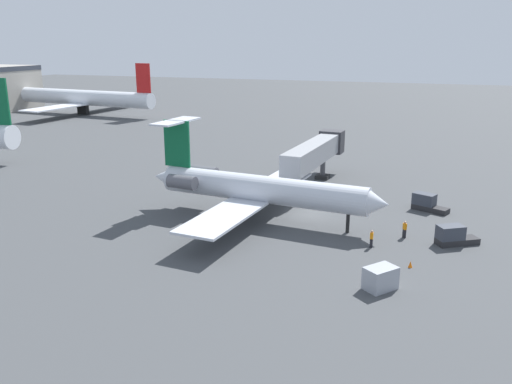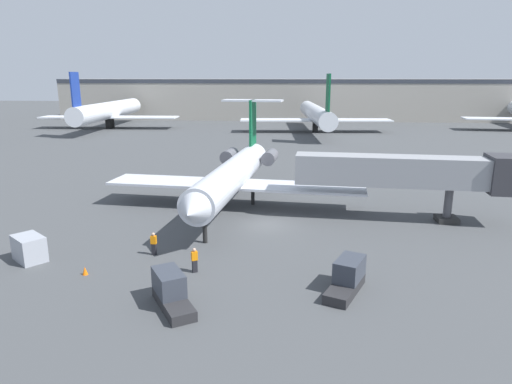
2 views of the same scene
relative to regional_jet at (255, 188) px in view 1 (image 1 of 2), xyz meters
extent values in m
cube|color=#424447|center=(3.59, -5.14, -3.49)|extent=(400.00, 400.00, 0.10)
cylinder|color=silver|center=(-0.07, -0.78, -0.05)|extent=(4.98, 22.88, 2.88)
cone|color=silver|center=(-1.21, -12.88, -0.05)|extent=(2.93, 2.45, 2.74)
cone|color=silver|center=(1.07, 11.42, -0.05)|extent=(2.68, 2.82, 2.45)
cube|color=silver|center=(6.74, -0.41, -1.19)|extent=(12.12, 5.48, 0.24)
cube|color=silver|center=(-6.70, 0.84, -1.19)|extent=(12.12, 5.48, 0.24)
cylinder|color=#595960|center=(3.04, 7.32, 0.35)|extent=(1.79, 3.33, 1.50)
cylinder|color=#595960|center=(-1.62, 7.76, 0.35)|extent=(1.79, 3.33, 1.50)
cube|color=#0C5933|center=(0.89, 9.53, 3.98)|extent=(0.54, 3.21, 5.17)
cube|color=silver|center=(0.89, 9.53, 6.47)|extent=(6.99, 3.02, 0.20)
cylinder|color=black|center=(-0.95, -10.10, -2.46)|extent=(0.36, 0.36, 1.95)
cylinder|color=black|center=(1.71, 1.06, -2.46)|extent=(0.36, 0.36, 1.95)
cylinder|color=black|center=(-1.48, 1.36, -2.46)|extent=(0.36, 0.36, 1.95)
cube|color=gray|center=(14.94, -2.73, 1.04)|extent=(18.10, 3.93, 2.60)
cube|color=#333338|center=(23.49, -3.37, 1.04)|extent=(2.63, 3.37, 3.20)
cylinder|color=#4C4C51|center=(19.42, -3.06, -1.85)|extent=(0.70, 0.70, 3.18)
cube|color=#262626|center=(19.42, -3.06, -3.19)|extent=(1.80, 1.80, 0.50)
cube|color=black|center=(-4.14, -12.85, -3.02)|extent=(0.32, 0.25, 0.85)
cube|color=orange|center=(-4.14, -12.85, -2.29)|extent=(0.40, 0.27, 0.60)
sphere|color=tan|center=(-4.14, -12.85, -1.87)|extent=(0.24, 0.24, 0.24)
cube|color=black|center=(-0.54, -15.54, -3.02)|extent=(0.40, 0.37, 0.85)
cube|color=orange|center=(-0.54, -15.54, -2.29)|extent=(0.48, 0.42, 0.60)
sphere|color=tan|center=(-0.54, -15.54, -1.87)|extent=(0.24, 0.24, 0.24)
cube|color=#262628|center=(9.02, -17.67, -3.14)|extent=(2.86, 4.23, 0.60)
cube|color=#333842|center=(9.33, -16.94, -2.19)|extent=(2.23, 2.76, 1.30)
cube|color=#262628|center=(-0.66, -20.37, -3.14)|extent=(3.31, 4.13, 0.60)
cube|color=#333842|center=(-1.08, -19.69, -2.19)|extent=(2.46, 2.78, 1.30)
cube|color=#999EA8|center=(-12.51, -14.62, -2.55)|extent=(2.91, 2.78, 1.78)
cone|color=orange|center=(-7.59, -16.57, -3.17)|extent=(0.36, 0.36, 0.55)
cylinder|color=silver|center=(64.46, 70.48, 0.91)|extent=(7.60, 43.37, 3.90)
cube|color=red|center=(62.78, 50.95, 6.36)|extent=(0.64, 4.01, 7.00)
cube|color=silver|center=(64.46, 70.48, -0.64)|extent=(36.67, 9.09, 0.30)
cube|color=black|center=(64.46, 70.48, -2.24)|extent=(1.20, 2.80, 2.40)
camera|label=1|loc=(-50.47, -17.87, 14.90)|focal=36.91mm
camera|label=2|loc=(5.94, -42.59, 9.06)|focal=31.60mm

